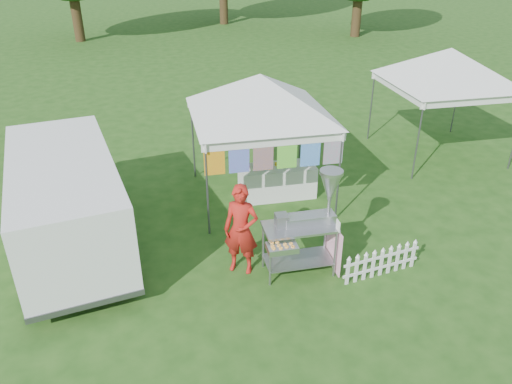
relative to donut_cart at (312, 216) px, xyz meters
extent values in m
plane|color=#214B15|center=(-0.26, -0.39, -1.20)|extent=(120.00, 120.00, 0.00)
cylinder|color=#59595E|center=(-1.68, 1.69, -0.15)|extent=(0.04, 0.04, 2.10)
cylinder|color=#59595E|center=(1.16, 1.69, -0.15)|extent=(0.04, 0.04, 2.10)
cylinder|color=#59595E|center=(-1.68, 4.53, -0.15)|extent=(0.04, 0.04, 2.10)
cylinder|color=#59595E|center=(1.16, 4.53, -0.15)|extent=(0.04, 0.04, 2.10)
cube|color=white|center=(-0.26, 1.69, 0.80)|extent=(3.00, 0.03, 0.22)
cube|color=white|center=(-0.26, 4.53, 0.80)|extent=(3.00, 0.03, 0.22)
pyramid|color=white|center=(-0.26, 3.11, 1.80)|extent=(4.24, 4.24, 0.90)
cylinder|color=#59595E|center=(-0.26, 1.69, 0.88)|extent=(3.00, 0.03, 0.03)
cube|color=#D85018|center=(-1.51, 1.69, 0.53)|extent=(0.42, 0.01, 0.70)
cube|color=purple|center=(-1.01, 1.69, 0.53)|extent=(0.42, 0.01, 0.70)
cube|color=orange|center=(-0.51, 1.69, 0.53)|extent=(0.42, 0.01, 0.70)
cube|color=green|center=(-0.01, 1.69, 0.53)|extent=(0.42, 0.01, 0.70)
cube|color=#172ABD|center=(0.49, 1.69, 0.53)|extent=(0.42, 0.01, 0.70)
cube|color=#34C3A1|center=(0.99, 1.69, 0.53)|extent=(0.42, 0.01, 0.70)
cylinder|color=#59595E|center=(3.82, 3.19, -0.15)|extent=(0.04, 0.04, 2.10)
cylinder|color=#59595E|center=(3.82, 6.03, -0.15)|extent=(0.04, 0.04, 2.10)
cylinder|color=#59595E|center=(6.66, 6.03, -0.15)|extent=(0.04, 0.04, 2.10)
cube|color=white|center=(5.24, 3.19, 0.80)|extent=(3.00, 0.03, 0.22)
cube|color=white|center=(5.24, 6.03, 0.80)|extent=(3.00, 0.03, 0.22)
pyramid|color=white|center=(5.24, 4.61, 1.80)|extent=(4.24, 4.24, 0.90)
cylinder|color=#59595E|center=(5.24, 3.19, 0.88)|extent=(3.00, 0.03, 0.03)
cylinder|color=#352713|center=(-6.26, 23.61, 0.78)|extent=(0.56, 0.56, 3.96)
cylinder|color=#352713|center=(9.74, 21.61, 0.56)|extent=(0.56, 0.56, 3.52)
cylinder|color=gray|center=(-0.83, -0.27, -0.71)|extent=(0.04, 0.04, 0.99)
cylinder|color=gray|center=(0.40, -0.27, -0.71)|extent=(0.04, 0.04, 0.99)
cylinder|color=gray|center=(-0.83, 0.29, -0.71)|extent=(0.04, 0.04, 0.99)
cylinder|color=gray|center=(0.40, 0.29, -0.71)|extent=(0.04, 0.04, 0.99)
cube|color=gray|center=(-0.22, 0.01, -0.93)|extent=(1.26, 0.63, 0.02)
cube|color=#B7B7BC|center=(-0.22, 0.01, -0.21)|extent=(1.33, 0.67, 0.04)
cube|color=#B7B7BC|center=(-0.02, 0.06, -0.10)|extent=(0.94, 0.28, 0.17)
cube|color=gray|center=(-0.55, 0.06, -0.06)|extent=(0.22, 0.24, 0.24)
cylinder|color=gray|center=(0.34, 0.07, 0.29)|extent=(0.06, 0.06, 0.99)
cone|color=#B7B7BC|center=(0.34, 0.07, 0.57)|extent=(0.40, 0.40, 0.44)
cylinder|color=#B7B7BC|center=(0.34, 0.07, 0.81)|extent=(0.42, 0.42, 0.07)
cube|color=#B7B7BC|center=(-0.66, -0.41, -0.32)|extent=(0.53, 0.33, 0.11)
cube|color=#FDAAC7|center=(0.46, 0.01, -0.71)|extent=(0.02, 0.83, 0.90)
cube|color=white|center=(0.39, -0.30, -0.08)|extent=(0.02, 0.15, 0.20)
imported|color=red|center=(-1.25, 0.30, -0.31)|extent=(0.77, 0.67, 1.79)
cube|color=white|center=(-4.42, 1.72, -0.06)|extent=(2.71, 4.94, 1.63)
cube|color=#59595E|center=(-4.42, 1.72, -0.88)|extent=(2.74, 4.99, 0.11)
cube|color=white|center=(-4.80, 3.69, -0.46)|extent=(1.87, 0.98, 0.84)
cube|color=black|center=(-3.60, 2.45, 0.24)|extent=(0.50, 2.53, 0.51)
cube|color=black|center=(-4.86, 4.04, 0.24)|extent=(1.56, 0.33, 0.51)
cylinder|color=black|center=(-4.95, 0.10, -0.89)|extent=(0.32, 0.66, 0.63)
cylinder|color=black|center=(-3.33, 0.41, -0.89)|extent=(0.32, 0.66, 0.63)
cylinder|color=black|center=(-5.51, 3.04, -0.89)|extent=(0.32, 0.66, 0.63)
cylinder|color=black|center=(-3.89, 3.35, -0.89)|extent=(0.32, 0.66, 0.63)
cube|color=white|center=(0.55, -0.56, -0.92)|extent=(0.07, 0.03, 0.56)
cube|color=white|center=(0.73, -0.53, -0.92)|extent=(0.07, 0.03, 0.56)
cube|color=white|center=(0.90, -0.50, -0.92)|extent=(0.07, 0.03, 0.56)
cube|color=white|center=(1.08, -0.47, -0.92)|extent=(0.07, 0.03, 0.56)
cube|color=white|center=(1.26, -0.44, -0.92)|extent=(0.07, 0.03, 0.56)
cube|color=white|center=(1.44, -0.41, -0.92)|extent=(0.07, 0.03, 0.56)
cube|color=white|center=(1.61, -0.37, -0.92)|extent=(0.07, 0.03, 0.56)
cube|color=white|center=(1.79, -0.34, -0.92)|extent=(0.07, 0.03, 0.56)
cube|color=white|center=(1.97, -0.31, -0.92)|extent=(0.07, 0.03, 0.56)
cube|color=white|center=(1.26, -0.44, -1.02)|extent=(1.60, 0.30, 0.05)
cube|color=white|center=(1.26, -0.44, -0.78)|extent=(1.60, 0.30, 0.05)
cube|color=white|center=(0.15, 3.02, -0.81)|extent=(1.80, 0.70, 0.79)
camera|label=1|loc=(-2.62, -7.33, 4.59)|focal=35.00mm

